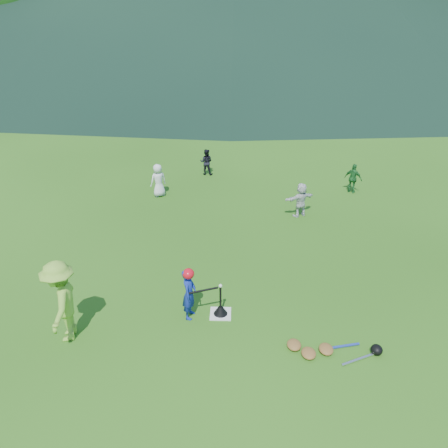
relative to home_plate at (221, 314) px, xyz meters
name	(u,v)px	position (x,y,z in m)	size (l,w,h in m)	color
ground	(221,314)	(0.00, 0.00, -0.01)	(120.00, 120.00, 0.00)	#245212
home_plate	(221,314)	(0.00, 0.00, 0.00)	(0.45, 0.45, 0.02)	silver
baseball	(220,286)	(0.00, 0.00, 0.73)	(0.08, 0.08, 0.08)	white
batter_child	(189,294)	(-0.65, -0.08, 0.57)	(0.42, 0.28, 1.16)	navy
adult_coach	(62,302)	(-3.01, -0.78, 0.85)	(1.11, 0.64, 1.73)	#86BF38
fielder_a	(158,180)	(-2.35, 6.35, 0.56)	(0.55, 0.36, 1.13)	silver
fielder_b	(206,162)	(-0.86, 8.49, 0.49)	(0.49, 0.38, 1.00)	black
fielder_c	(353,179)	(4.35, 6.84, 0.51)	(0.61, 0.25, 1.04)	#1E6528
fielder_d	(301,200)	(2.29, 4.90, 0.53)	(1.01, 0.32, 1.09)	silver
batting_tee	(221,309)	(0.00, 0.00, 0.12)	(0.30, 0.30, 0.68)	black
batter_gear	(190,275)	(-0.62, -0.08, 1.04)	(0.72, 0.29, 0.52)	red
equipment_pile	(326,349)	(2.06, -1.08, 0.06)	(1.80, 0.67, 0.19)	olive
outfield_fence	(234,78)	(0.00, 28.00, 0.69)	(70.07, 0.08, 1.33)	gray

